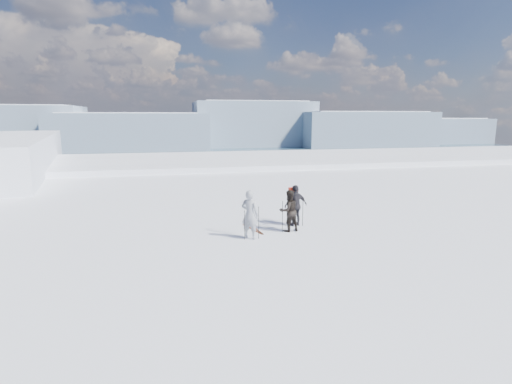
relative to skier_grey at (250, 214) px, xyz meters
The scene contains 8 objects.
lake_basin 27.98m from the skier_grey, 85.06° to the left, with size 820.00×820.00×71.62m.
far_mountain_range 452.85m from the skier_grey, 85.96° to the left, with size 770.00×110.00×53.00m.
skier_grey is the anchor object (origin of this frame).
skier_dark 1.93m from the skier_grey, 19.42° to the left, with size 0.86×0.67×1.77m, color black.
skier_pack 2.76m from the skier_grey, 30.61° to the left, with size 1.08×0.45×1.84m, color black.
backpack 3.07m from the skier_grey, 35.30° to the left, with size 0.39×0.22×0.55m, color red.
ski_poles 1.55m from the skier_grey, 22.35° to the left, with size 2.93×1.51×1.34m.
skis_loose 1.60m from the skier_grey, 69.64° to the left, with size 0.57×1.70×0.03m.
Camera 1 is at (-5.47, -11.85, 4.78)m, focal length 28.00 mm.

